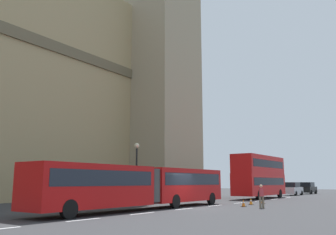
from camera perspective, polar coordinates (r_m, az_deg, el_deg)
ground_plane at (r=27.20m, az=3.73°, el=-14.04°), size 160.00×160.00×0.00m
lane_centre_marking at (r=30.30m, az=7.44°, el=-13.56°), size 39.00×0.16×0.01m
articulated_bus at (r=25.82m, az=-3.79°, el=-10.37°), size 18.27×2.54×2.90m
double_decker_bus at (r=44.47m, az=14.18°, el=-8.73°), size 10.57×2.54×4.90m
sedan_lead at (r=56.42m, az=18.99°, el=-10.55°), size 4.40×1.86×1.85m
sedan_trailing at (r=63.74m, az=21.12°, el=-10.31°), size 4.40×1.86×1.85m
traffic_cone_west at (r=29.25m, az=11.77°, el=-13.02°), size 0.36×0.36×0.58m
traffic_cone_middle at (r=31.99m, az=12.90°, el=-12.71°), size 0.36×0.36×0.58m
traffic_cone_east at (r=34.17m, az=14.67°, el=-12.46°), size 0.36×0.36×0.58m
street_lamp at (r=32.14m, az=-4.97°, el=-7.96°), size 0.44×0.44×5.27m
pedestrian_near_cones at (r=27.66m, az=14.47°, el=-11.78°), size 0.47×0.41×1.69m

